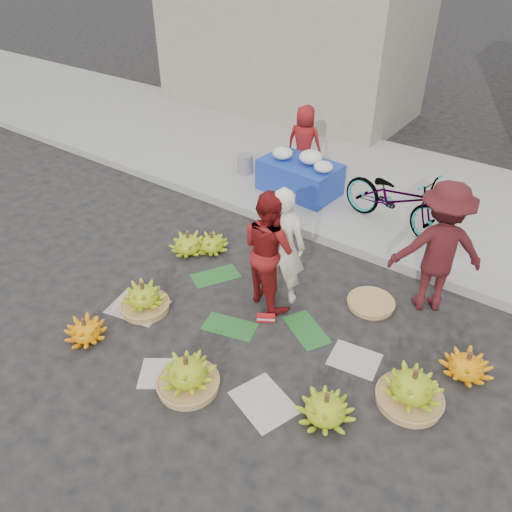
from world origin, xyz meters
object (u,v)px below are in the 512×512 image
Objects in this scene: banana_bunch_0 at (144,298)px; bicycle at (396,199)px; flower_table at (300,175)px; vendor_cream at (282,247)px; banana_bunch_4 at (412,389)px.

bicycle reaches higher than banana_bunch_0.
bicycle is at bearing 63.19° from banana_bunch_0.
flower_table is 1.81m from bicycle.
vendor_cream is 2.86m from flower_table.
banana_bunch_0 is 3.36m from banana_bunch_4.
vendor_cream is 0.88× the size of bicycle.
banana_bunch_0 is at bearing -170.47° from banana_bunch_4.
vendor_cream is at bearing 162.26° from banana_bunch_4.
banana_bunch_4 is 0.42× the size of vendor_cream.
flower_table reaches higher than banana_bunch_4.
banana_bunch_4 is 0.49× the size of flower_table.
banana_bunch_0 is 1.87m from vendor_cream.
flower_table is (-1.26, 2.53, -0.37)m from vendor_cream.
vendor_cream is at bearing -59.09° from flower_table.
banana_bunch_0 is at bearing 24.12° from vendor_cream.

